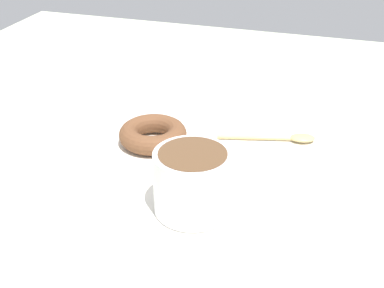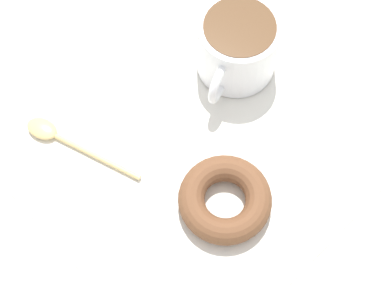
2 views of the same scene
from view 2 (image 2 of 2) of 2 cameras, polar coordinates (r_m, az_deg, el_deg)
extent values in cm
cube|color=beige|center=(70.58, 0.07, -2.23)|extent=(120.00, 120.00, 2.00)
cube|color=white|center=(70.12, 0.00, -0.73)|extent=(36.46, 36.46, 0.30)
cylinder|color=white|center=(72.18, 4.08, 8.65)|extent=(9.04, 9.04, 7.53)
cylinder|color=brown|center=(69.23, 4.27, 10.26)|extent=(7.84, 7.84, 0.60)
torus|color=white|center=(69.70, 2.49, 5.57)|extent=(2.43, 5.14, 5.11)
torus|color=brown|center=(66.53, 2.95, -4.94)|extent=(9.77, 9.77, 2.79)
ellipsoid|color=#D8B772|center=(72.57, -13.19, 1.34)|extent=(4.09, 3.23, 0.90)
cylinder|color=#D8B772|center=(70.28, -8.64, -1.03)|extent=(11.08, 3.39, 0.56)
camera|label=1|loc=(0.94, 24.01, 45.65)|focal=50.00mm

